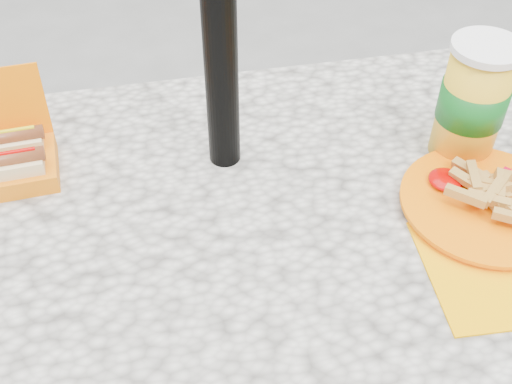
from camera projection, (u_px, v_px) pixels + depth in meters
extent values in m
cube|color=beige|center=(243.00, 239.00, 0.95)|extent=(1.20, 0.80, 0.05)
cylinder|color=black|center=(433.00, 221.00, 1.49)|extent=(0.07, 0.07, 0.70)
cube|color=#FFA900|center=(498.00, 268.00, 0.87)|extent=(0.21, 0.21, 0.00)
cylinder|color=#F66F00|center=(485.00, 205.00, 0.95)|extent=(0.24, 0.24, 0.01)
cylinder|color=#F66F00|center=(486.00, 202.00, 0.95)|extent=(0.25, 0.25, 0.01)
cube|color=#BB7835|center=(489.00, 199.00, 0.93)|extent=(0.06, 0.05, 0.02)
cube|color=#BB7835|center=(499.00, 185.00, 0.94)|extent=(0.04, 0.06, 0.01)
cube|color=#BB7835|center=(489.00, 193.00, 0.93)|extent=(0.02, 0.06, 0.01)
cube|color=#BB7835|center=(511.00, 210.00, 0.91)|extent=(0.03, 0.06, 0.02)
cube|color=#BB7835|center=(489.00, 197.00, 0.94)|extent=(0.02, 0.06, 0.02)
cube|color=#BB7835|center=(491.00, 190.00, 0.93)|extent=(0.06, 0.02, 0.02)
cube|color=#BB7835|center=(495.00, 203.00, 0.93)|extent=(0.02, 0.06, 0.01)
cube|color=#BB7835|center=(488.00, 184.00, 0.95)|extent=(0.06, 0.04, 0.02)
cube|color=#BB7835|center=(474.00, 177.00, 0.95)|extent=(0.03, 0.06, 0.02)
cube|color=#BB7835|center=(501.00, 185.00, 0.94)|extent=(0.06, 0.05, 0.02)
cube|color=#BB7835|center=(470.00, 171.00, 0.98)|extent=(0.05, 0.06, 0.02)
cube|color=#BB7835|center=(492.00, 192.00, 0.93)|extent=(0.05, 0.05, 0.01)
cube|color=#BB7835|center=(493.00, 180.00, 0.97)|extent=(0.06, 0.02, 0.02)
cube|color=#BB7835|center=(468.00, 182.00, 0.95)|extent=(0.04, 0.06, 0.02)
cube|color=#BB7835|center=(466.00, 196.00, 0.92)|extent=(0.05, 0.05, 0.01)
cube|color=#BB7835|center=(495.00, 186.00, 0.95)|extent=(0.03, 0.06, 0.02)
cube|color=#BB7835|center=(489.00, 199.00, 0.92)|extent=(0.06, 0.05, 0.01)
ellipsoid|color=#AB0200|center=(446.00, 180.00, 0.97)|extent=(0.05, 0.05, 0.02)
cube|color=#C0001C|center=(493.00, 187.00, 0.94)|extent=(0.09, 0.07, 0.00)
cylinder|color=yellow|center=(472.00, 104.00, 0.99)|extent=(0.10, 0.10, 0.19)
cylinder|color=#0E5D1A|center=(473.00, 101.00, 0.99)|extent=(0.10, 0.10, 0.06)
cylinder|color=white|center=(488.00, 48.00, 0.92)|extent=(0.11, 0.11, 0.01)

